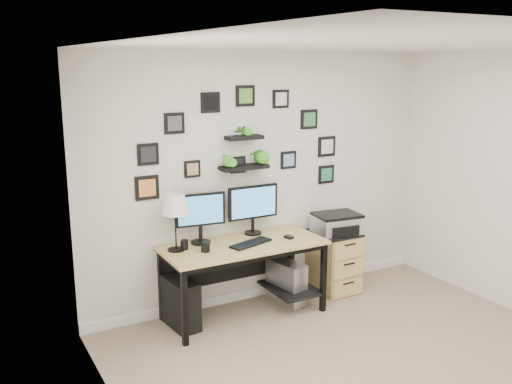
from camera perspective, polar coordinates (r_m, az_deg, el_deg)
room at (r=6.32m, az=0.97°, el=-9.73°), size 4.00×4.00×4.00m
desk at (r=5.66m, az=-1.10°, el=-6.23°), size 1.60×0.70×0.75m
monitor_left at (r=5.53m, az=-5.58°, el=-2.24°), size 0.49×0.22×0.50m
monitor_right at (r=5.80m, az=-0.30°, el=-1.35°), size 0.55×0.18×0.51m
keyboard at (r=5.55m, az=-0.53°, el=-5.15°), size 0.48×0.28×0.02m
mouse at (r=5.75m, az=3.29°, el=-4.52°), size 0.08×0.10×0.03m
table_lamp at (r=5.32m, az=-8.12°, el=-1.37°), size 0.26×0.26×0.54m
mug at (r=5.35m, az=-5.08°, el=-5.49°), size 0.08×0.08×0.09m
pen_cup at (r=5.44m, az=-7.18°, el=-5.25°), size 0.07×0.07×0.09m
pc_tower_black at (r=5.58m, az=-7.60°, el=-10.93°), size 0.26×0.49×0.47m
pc_tower_grey at (r=6.06m, az=3.07°, el=-8.99°), size 0.27×0.48×0.45m
file_cabinet at (r=6.39m, az=7.82°, el=-6.86°), size 0.43×0.53×0.67m
printer at (r=6.23m, az=8.11°, el=-3.11°), size 0.51×0.43×0.21m
wall_decor at (r=5.71m, az=-1.12°, el=4.61°), size 2.28×0.18×1.10m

